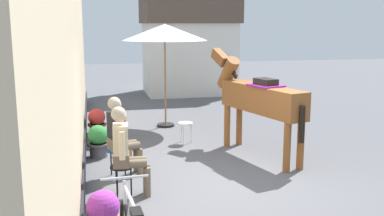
% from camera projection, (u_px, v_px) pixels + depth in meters
% --- Properties ---
extents(ground_plane, '(40.00, 40.00, 0.00)m').
position_uv_depth(ground_plane, '(192.00, 138.00, 10.32)').
color(ground_plane, '#56565B').
extents(pub_facade_wall, '(0.34, 14.00, 3.40)m').
position_uv_depth(pub_facade_wall, '(72.00, 83.00, 8.05)').
color(pub_facade_wall, '#CCB793').
rests_on(pub_facade_wall, ground_plane).
extents(distant_cottage, '(3.40, 2.60, 3.50)m').
position_uv_depth(distant_cottage, '(189.00, 45.00, 16.75)').
color(distant_cottage, silver).
rests_on(distant_cottage, ground_plane).
extents(seated_visitor_near, '(0.61, 0.49, 1.39)m').
position_uv_depth(seated_visitor_near, '(125.00, 147.00, 6.71)').
color(seated_visitor_near, black).
rests_on(seated_visitor_near, ground_plane).
extents(seated_visitor_far, '(0.61, 0.48, 1.39)m').
position_uv_depth(seated_visitor_far, '(120.00, 132.00, 7.61)').
color(seated_visitor_far, '#194C99').
rests_on(seated_visitor_far, ground_plane).
extents(saddled_horse_center, '(1.08, 2.92, 2.06)m').
position_uv_depth(saddled_horse_center, '(258.00, 98.00, 8.77)').
color(saddled_horse_center, brown).
rests_on(saddled_horse_center, ground_plane).
extents(flower_planter_nearest, '(0.43, 0.43, 0.64)m').
position_uv_depth(flower_planter_nearest, '(103.00, 215.00, 5.38)').
color(flower_planter_nearest, '#A85638').
rests_on(flower_planter_nearest, ground_plane).
extents(flower_planter_inner_far, '(0.43, 0.43, 0.64)m').
position_uv_depth(flower_planter_inner_far, '(98.00, 140.00, 8.80)').
color(flower_planter_inner_far, '#4C4C51').
rests_on(flower_planter_inner_far, ground_plane).
extents(flower_planter_farthest, '(0.43, 0.43, 0.64)m').
position_uv_depth(flower_planter_farthest, '(97.00, 121.00, 10.51)').
color(flower_planter_farthest, brown).
rests_on(flower_planter_farthest, ground_plane).
extents(cafe_parasol, '(2.10, 2.10, 2.58)m').
position_uv_depth(cafe_parasol, '(165.00, 33.00, 11.08)').
color(cafe_parasol, black).
rests_on(cafe_parasol, ground_plane).
extents(spare_stool_white, '(0.32, 0.32, 0.46)m').
position_uv_depth(spare_stool_white, '(185.00, 125.00, 9.82)').
color(spare_stool_white, white).
rests_on(spare_stool_white, ground_plane).
extents(satchel_bag, '(0.30, 0.25, 0.20)m').
position_uv_depth(satchel_bag, '(124.00, 151.00, 8.90)').
color(satchel_bag, brown).
rests_on(satchel_bag, ground_plane).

